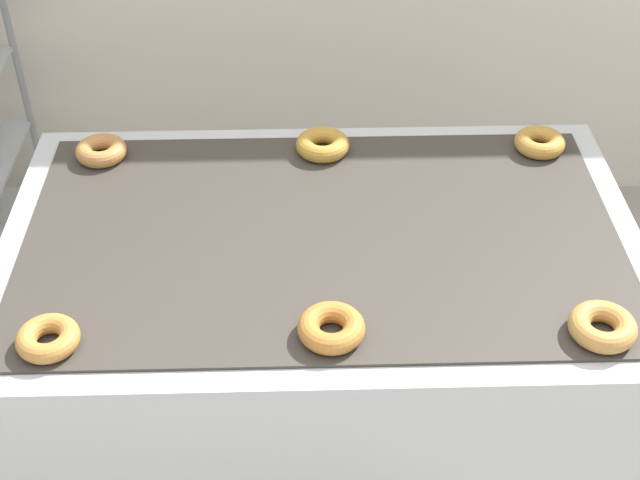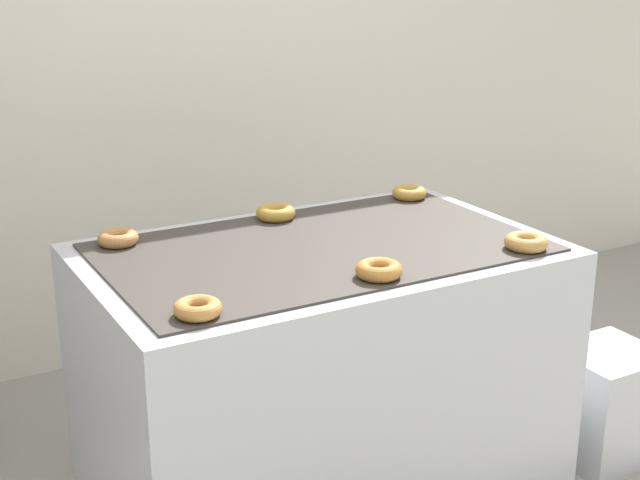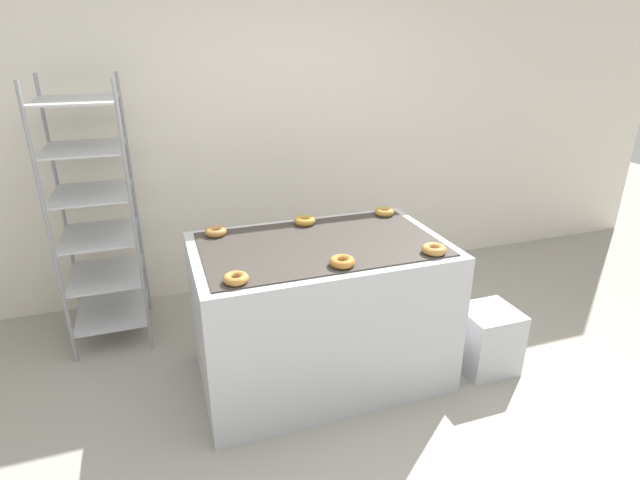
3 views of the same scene
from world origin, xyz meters
name	(u,v)px [view 3 (image 3 of 3)]	position (x,y,z in m)	size (l,w,h in m)	color
ground_plane	(364,452)	(0.00, 0.00, 0.00)	(14.00, 14.00, 0.00)	#9E998E
wall_back	(261,119)	(0.00, 2.12, 1.40)	(8.00, 0.05, 2.80)	silver
fryer_machine	(320,311)	(0.00, 0.71, 0.45)	(1.46, 0.92, 0.89)	#B7BABF
baking_rack_cart	(96,215)	(-1.25, 1.62, 0.91)	(0.50, 0.59, 1.79)	gray
glaze_bin	(487,340)	(1.02, 0.41, 0.21)	(0.34, 0.32, 0.42)	#B7BABF
donut_near_left	(236,278)	(-0.54, 0.37, 0.91)	(0.12, 0.12, 0.04)	#AF7736
donut_near_center	(342,262)	(0.01, 0.38, 0.92)	(0.14, 0.14, 0.04)	#AD6D2C
donut_near_right	(434,249)	(0.54, 0.37, 0.92)	(0.14, 0.14, 0.04)	#B07C3B
donut_far_left	(216,232)	(-0.55, 1.03, 0.92)	(0.13, 0.13, 0.04)	#AD743C
donut_far_center	(305,221)	(0.01, 1.04, 0.92)	(0.14, 0.14, 0.04)	#AC7D2F
donut_far_right	(384,212)	(0.57, 1.04, 0.92)	(0.13, 0.13, 0.04)	#B17E33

